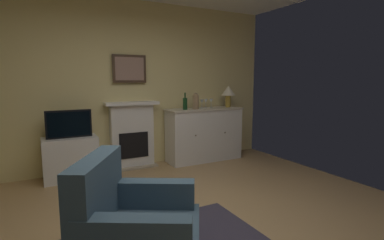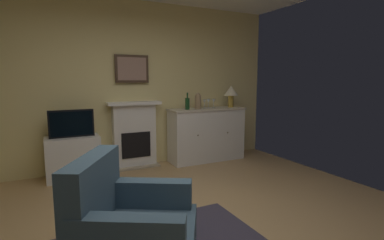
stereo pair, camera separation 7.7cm
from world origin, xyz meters
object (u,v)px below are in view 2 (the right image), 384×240
Objects in this scene: table_lamp at (231,92)px; tv_set at (71,124)px; wine_glass_right at (214,101)px; armchair at (130,230)px; vase_decorative at (198,101)px; sideboard_cabinet at (207,134)px; framed_picture at (132,69)px; fireplace_unit at (135,135)px; wine_glass_left at (204,102)px; wine_bottle at (187,103)px; tv_cabinet at (73,158)px; wine_glass_center at (208,101)px.

table_lamp is 0.65× the size of tv_set.
wine_glass_right is 3.47m from armchair.
sideboard_cabinet is at bearing 13.81° from vase_decorative.
wine_glass_right is (1.43, -0.21, -0.56)m from framed_picture.
fireplace_unit is at bearing 168.06° from vase_decorative.
table_lamp is at bearing 44.69° from armchair.
framed_picture is 1.24m from vase_decorative.
wine_glass_right is 0.27× the size of tv_set.
fireplace_unit is 6.67× the size of wine_glass_left.
armchair is at bearing -128.45° from wine_glass_left.
framed_picture is 1.36m from wine_glass_left.
wine_bottle is 0.27× the size of armchair.
tv_cabinet is (-2.25, 0.02, -0.16)m from sideboard_cabinet.
wine_glass_left is 0.15× the size of armchair.
tv_set is at bearing -179.83° from table_lamp.
sideboard_cabinet is 0.60m from wine_glass_left.
vase_decorative is 3.20m from armchair.
framed_picture reaches higher than tv_cabinet.
sideboard_cabinet is 3.47× the size of table_lamp.
armchair is (0.18, -2.55, -0.44)m from tv_set.
wine_glass_left is at bearing -12.02° from framed_picture.
wine_glass_right reaches higher than sideboard_cabinet.
sideboard_cabinet reaches higher than tv_cabinet.
vase_decorative is at bearing -173.76° from wine_glass_left.
framed_picture is 1.96× the size of vase_decorative.
wine_bottle is (0.87, -0.23, 0.51)m from fireplace_unit.
tv_set is at bearing 178.83° from vase_decorative.
wine_glass_center is 1.00× the size of wine_glass_right.
sideboard_cabinet is 4.78× the size of wine_bottle.
vase_decorative is (-0.14, -0.01, 0.02)m from wine_glass_left.
wine_glass_center is at bearing 178.83° from wine_glass_right.
wine_glass_left is at bearing -0.71° from tv_set.
framed_picture reaches higher than wine_glass_left.
armchair is (-2.22, -2.57, -0.69)m from wine_glass_right.
framed_picture reaches higher than wine_bottle.
framed_picture is 1.08m from wine_bottle.
table_lamp is 3.73m from armchair.
wine_glass_right is (-0.36, 0.01, -0.16)m from table_lamp.
wine_glass_center reaches higher than tv_cabinet.
sideboard_cabinet is 2.28m from tv_set.
wine_bottle is 1.86m from tv_set.
tv_cabinet is at bearing 178.18° from vase_decorative.
tv_set is (-0.97, -0.23, -0.81)m from framed_picture.
wine_glass_center reaches higher than armchair.
wine_bottle is at bearing -14.52° from fireplace_unit.
wine_bottle is 0.45m from wine_glass_center.
fireplace_unit is 3.91× the size of vase_decorative.
sideboard_cabinet is at bearing 0.21° from tv_set.
sideboard_cabinet is at bearing -175.03° from wine_glass_right.
vase_decorative reaches higher than fireplace_unit.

